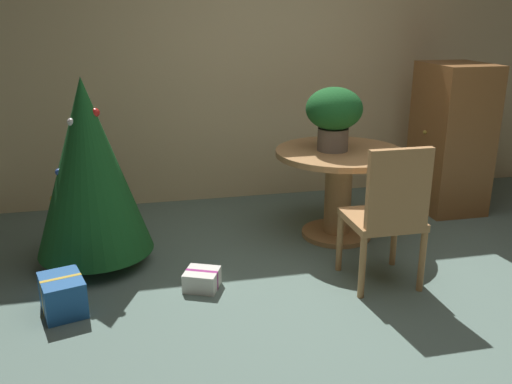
# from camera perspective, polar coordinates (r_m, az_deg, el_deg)

# --- Properties ---
(ground_plane) EXTENTS (6.60, 6.60, 0.00)m
(ground_plane) POSITION_cam_1_polar(r_m,az_deg,el_deg) (3.72, 9.57, -10.61)
(ground_plane) COLOR slate
(back_wall_panel) EXTENTS (6.00, 0.10, 2.60)m
(back_wall_panel) POSITION_cam_1_polar(r_m,az_deg,el_deg) (5.38, 1.40, 13.17)
(back_wall_panel) COLOR beige
(back_wall_panel) RESTS_ON ground_plane
(round_dining_table) EXTENTS (1.03, 1.03, 0.73)m
(round_dining_table) POSITION_cam_1_polar(r_m,az_deg,el_deg) (4.48, 8.56, 1.40)
(round_dining_table) COLOR #B27F4C
(round_dining_table) RESTS_ON ground_plane
(flower_vase) EXTENTS (0.44, 0.44, 0.50)m
(flower_vase) POSITION_cam_1_polar(r_m,az_deg,el_deg) (4.35, 8.07, 8.11)
(flower_vase) COLOR #665B51
(flower_vase) RESTS_ON round_dining_table
(wooden_chair_near) EXTENTS (0.46, 0.45, 0.99)m
(wooden_chair_near) POSITION_cam_1_polar(r_m,az_deg,el_deg) (3.69, 13.54, -1.94)
(wooden_chair_near) COLOR #B27F4C
(wooden_chair_near) RESTS_ON ground_plane
(holiday_tree) EXTENTS (0.83, 0.83, 1.37)m
(holiday_tree) POSITION_cam_1_polar(r_m,az_deg,el_deg) (4.03, -16.89, 2.46)
(holiday_tree) COLOR brown
(holiday_tree) RESTS_ON ground_plane
(gift_box_blue) EXTENTS (0.32, 0.37, 0.23)m
(gift_box_blue) POSITION_cam_1_polar(r_m,az_deg,el_deg) (3.65, -19.36, -10.02)
(gift_box_blue) COLOR #1E569E
(gift_box_blue) RESTS_ON ground_plane
(gift_box_cream) EXTENTS (0.28, 0.28, 0.13)m
(gift_box_cream) POSITION_cam_1_polar(r_m,az_deg,el_deg) (3.76, -5.61, -9.00)
(gift_box_cream) COLOR silver
(gift_box_cream) RESTS_ON ground_plane
(wooden_cabinet) EXTENTS (0.55, 0.66, 1.34)m
(wooden_cabinet) POSITION_cam_1_polar(r_m,az_deg,el_deg) (5.36, 19.51, 5.29)
(wooden_cabinet) COLOR brown
(wooden_cabinet) RESTS_ON ground_plane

